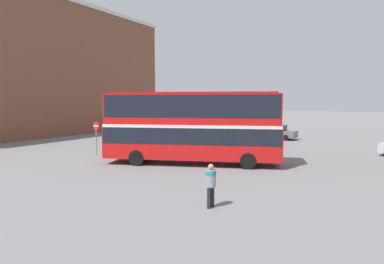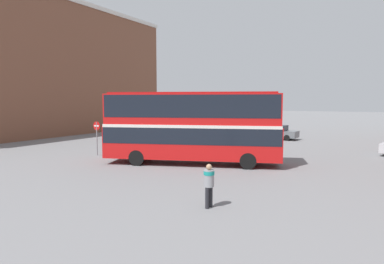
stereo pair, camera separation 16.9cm
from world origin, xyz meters
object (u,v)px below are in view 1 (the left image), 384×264
at_px(parked_car_kerb_near, 161,134).
at_px(parked_car_kerb_far, 276,132).
at_px(pedestrian_foreground, 211,181).
at_px(no_entry_sign, 96,133).
at_px(double_decker_bus, 192,123).

distance_m(parked_car_kerb_near, parked_car_kerb_far, 12.52).
relative_size(pedestrian_foreground, no_entry_sign, 0.67).
distance_m(parked_car_kerb_near, no_entry_sign, 9.70).
bearing_deg(double_decker_bus, pedestrian_foreground, -76.27).
xyz_separation_m(double_decker_bus, no_entry_sign, (-8.13, -0.40, -0.95)).
relative_size(double_decker_bus, parked_car_kerb_near, 2.55).
bearing_deg(pedestrian_foreground, parked_car_kerb_near, -46.50).
height_order(pedestrian_foreground, parked_car_kerb_near, pedestrian_foreground).
bearing_deg(parked_car_kerb_near, no_entry_sign, 106.47).
xyz_separation_m(pedestrian_foreground, parked_car_kerb_near, (-13.79, 17.01, -0.26)).
relative_size(parked_car_kerb_near, parked_car_kerb_far, 1.06).
relative_size(parked_car_kerb_near, no_entry_sign, 1.76).
bearing_deg(no_entry_sign, pedestrian_foreground, -29.12).
xyz_separation_m(parked_car_kerb_near, no_entry_sign, (0.55, -9.64, 0.96)).
height_order(double_decker_bus, parked_car_kerb_near, double_decker_bus).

